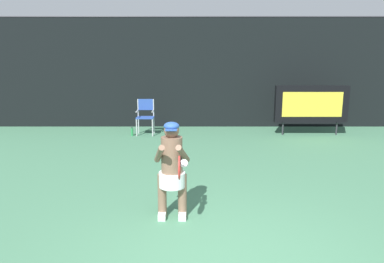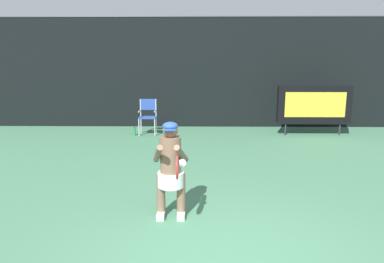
# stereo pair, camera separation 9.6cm
# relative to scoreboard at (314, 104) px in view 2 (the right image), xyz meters

# --- Properties ---
(backdrop_screen) EXTENTS (18.00, 0.12, 3.66)m
(backdrop_screen) POSITION_rel_scoreboard_xyz_m (-3.17, 1.38, 0.86)
(backdrop_screen) COLOR black
(backdrop_screen) RESTS_ON ground
(scoreboard) EXTENTS (2.20, 0.21, 1.50)m
(scoreboard) POSITION_rel_scoreboard_xyz_m (0.00, 0.00, 0.00)
(scoreboard) COLOR black
(scoreboard) RESTS_ON ground
(umpire_chair) EXTENTS (0.52, 0.44, 1.08)m
(umpire_chair) POSITION_rel_scoreboard_xyz_m (-5.04, 0.07, -0.33)
(umpire_chair) COLOR #B7B7BC
(umpire_chair) RESTS_ON ground
(water_bottle) EXTENTS (0.07, 0.07, 0.27)m
(water_bottle) POSITION_rel_scoreboard_xyz_m (-5.43, -0.14, -0.82)
(water_bottle) COLOR #298746
(water_bottle) RESTS_ON ground
(tennis_player) EXTENTS (0.53, 0.60, 1.44)m
(tennis_player) POSITION_rel_scoreboard_xyz_m (-3.90, -5.78, -0.17)
(tennis_player) COLOR white
(tennis_player) RESTS_ON ground
(tennis_racket) EXTENTS (0.03, 0.60, 0.31)m
(tennis_racket) POSITION_rel_scoreboard_xyz_m (-3.78, -6.29, -0.02)
(tennis_racket) COLOR black
(tennis_ball_loose) EXTENTS (0.07, 0.07, 0.07)m
(tennis_ball_loose) POSITION_rel_scoreboard_xyz_m (-3.85, -3.69, -0.91)
(tennis_ball_loose) COLOR #CCDB3D
(tennis_ball_loose) RESTS_ON ground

